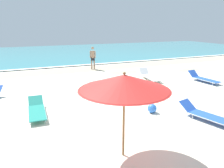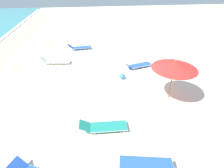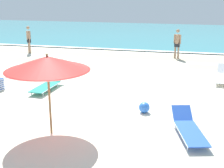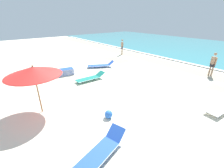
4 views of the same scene
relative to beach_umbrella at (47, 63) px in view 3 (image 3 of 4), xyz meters
The scene contains 10 objects.
ground_plane 3.42m from the beach_umbrella, 66.99° to the left, with size 60.00×60.00×0.16m.
ocean_water 22.97m from the beach_umbrella, 87.37° to the left, with size 60.00×19.33×0.07m.
beach_umbrella is the anchor object (origin of this frame).
sun_lounger_under_umbrella 8.85m from the beach_umbrella, 52.89° to the left, with size 0.83×2.26×0.58m.
sun_lounger_beside_umbrella 7.48m from the beach_umbrella, 123.17° to the left, with size 1.59×2.32×0.54m.
sun_lounger_near_water_left 4.28m from the beach_umbrella, 11.88° to the left, with size 1.15×2.18×0.52m.
sun_lounger_near_water_right 4.61m from the beach_umbrella, 116.73° to the left, with size 0.69×2.13×0.46m.
beachgoer_wading_adult 11.90m from the beach_umbrella, 75.71° to the left, with size 0.43×0.27×1.76m.
beachgoer_shoreline_child 12.74m from the beach_umbrella, 121.00° to the left, with size 0.34×0.34×1.76m.
beach_ball 3.69m from the beach_umbrella, 43.15° to the left, with size 0.37×0.37×0.37m.
Camera 3 is at (2.60, -9.93, 3.85)m, focal length 50.00 mm.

